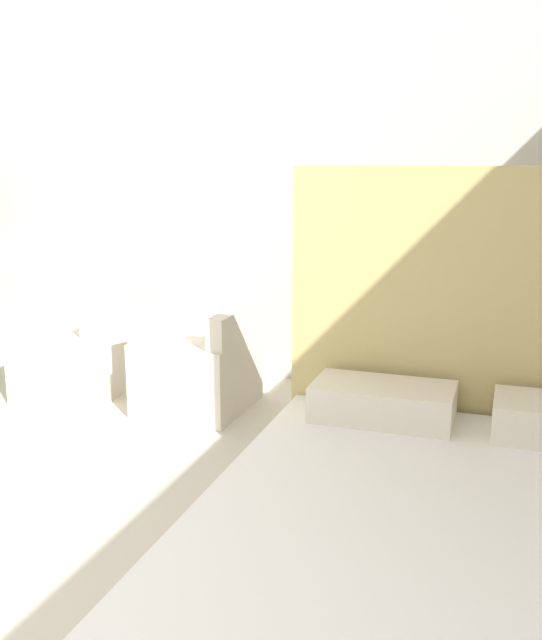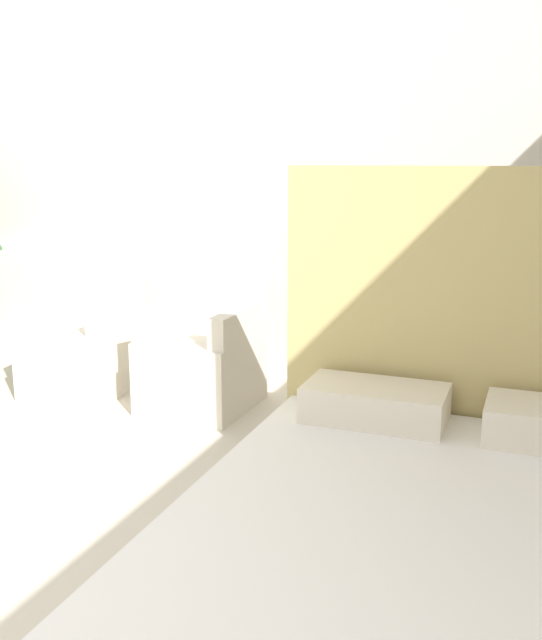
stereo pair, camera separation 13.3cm
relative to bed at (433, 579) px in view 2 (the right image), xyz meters
The scene contains 4 objects.
wall_back 3.19m from the bed, 120.49° to the left, with size 10.00×0.06×2.90m.
bed is the anchor object (origin of this frame).
armchair_near_window_left 3.09m from the bed, 143.98° to the left, with size 0.66×0.70×0.88m.
armchair_near_window_right 2.45m from the bed, 132.08° to the left, with size 0.61×0.66×0.88m.
Camera 2 is at (1.73, -0.60, 1.46)m, focal length 40.00 mm.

